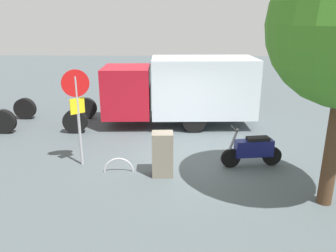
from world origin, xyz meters
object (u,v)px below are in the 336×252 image
object	(u,v)px
stop_sign	(77,103)
motorcycle	(253,149)
utility_cabinet	(163,154)
bike_rack_hoop	(119,172)
box_truck_near	(177,88)

from	to	relation	value
stop_sign	motorcycle	bearing A→B (deg)	-179.66
utility_cabinet	bike_rack_hoop	distance (m)	1.39
box_truck_near	utility_cabinet	size ratio (longest dim) A/B	6.01
box_truck_near	stop_sign	bearing A→B (deg)	52.34
box_truck_near	bike_rack_hoop	xyz separation A→B (m)	(1.64, 4.45, -1.53)
motorcycle	bike_rack_hoop	distance (m)	3.90
motorcycle	utility_cabinet	bearing A→B (deg)	5.47
stop_sign	utility_cabinet	distance (m)	2.78
utility_cabinet	stop_sign	bearing A→B (deg)	-14.49
motorcycle	utility_cabinet	xyz separation A→B (m)	(2.59, 0.65, 0.10)
motorcycle	stop_sign	world-z (taller)	stop_sign
box_truck_near	stop_sign	xyz separation A→B (m)	(2.81, 3.99, 0.34)
bike_rack_hoop	motorcycle	bearing A→B (deg)	-172.66
motorcycle	utility_cabinet	size ratio (longest dim) A/B	1.47
box_truck_near	motorcycle	xyz separation A→B (m)	(-2.19, 3.96, -1.01)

